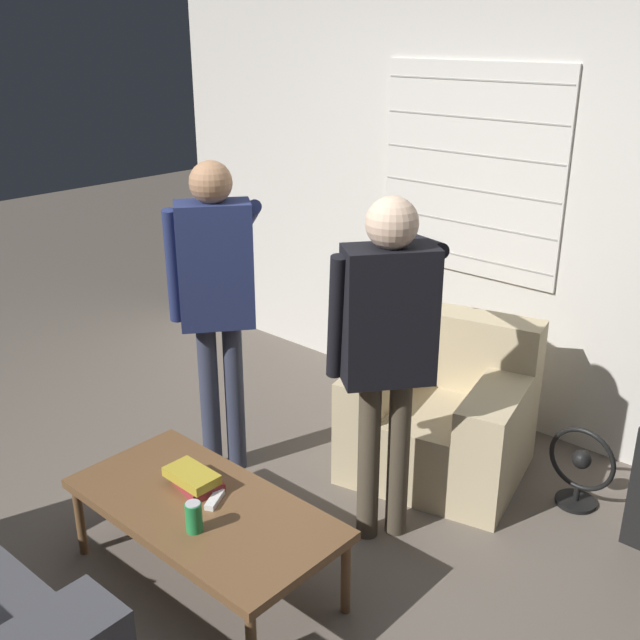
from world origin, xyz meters
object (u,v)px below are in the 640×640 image
object	(u,v)px
coffee_table	(203,511)
soda_can	(194,517)
spare_remote	(215,499)
floor_fan	(580,468)
person_left_standing	(216,285)
armchair_beige	(442,413)
person_right_standing	(387,332)
book_stack	(195,479)

from	to	relation	value
coffee_table	soda_can	world-z (taller)	soda_can
spare_remote	floor_fan	xyz separation A→B (m)	(0.91, 1.55, -0.19)
coffee_table	spare_remote	size ratio (longest dim) A/B	8.90
person_left_standing	floor_fan	distance (m)	2.00
armchair_beige	floor_fan	size ratio (longest dim) A/B	2.42
coffee_table	floor_fan	distance (m)	1.85
armchair_beige	person_right_standing	world-z (taller)	person_right_standing
person_left_standing	soda_can	world-z (taller)	person_left_standing
person_left_standing	soda_can	size ratio (longest dim) A/B	13.04
soda_can	spare_remote	distance (m)	0.20
book_stack	coffee_table	bearing A→B (deg)	-25.53
book_stack	soda_can	size ratio (longest dim) A/B	1.97
armchair_beige	person_left_standing	xyz separation A→B (m)	(-0.86, -0.77, 0.71)
soda_can	armchair_beige	bearing A→B (deg)	85.61
book_stack	floor_fan	distance (m)	1.87
coffee_table	floor_fan	world-z (taller)	floor_fan
person_right_standing	soda_can	world-z (taller)	person_right_standing
person_left_standing	floor_fan	bearing A→B (deg)	-21.41
coffee_table	person_left_standing	size ratio (longest dim) A/B	0.73
person_left_standing	person_right_standing	xyz separation A→B (m)	(0.97, 0.12, -0.02)
soda_can	person_left_standing	bearing A→B (deg)	133.34
coffee_table	armchair_beige	bearing A→B (deg)	80.82
book_stack	spare_remote	bearing A→B (deg)	-4.65
person_right_standing	spare_remote	size ratio (longest dim) A/B	11.91
person_right_standing	floor_fan	distance (m)	1.29
coffee_table	floor_fan	xyz separation A→B (m)	(0.93, 1.59, -0.15)
armchair_beige	book_stack	bearing A→B (deg)	62.24
armchair_beige	person_right_standing	bearing A→B (deg)	85.85
book_stack	floor_fan	world-z (taller)	book_stack
armchair_beige	soda_can	distance (m)	1.57
armchair_beige	coffee_table	size ratio (longest dim) A/B	0.85
soda_can	coffee_table	bearing A→B (deg)	129.99
spare_remote	soda_can	bearing A→B (deg)	-91.06
coffee_table	spare_remote	world-z (taller)	spare_remote
person_left_standing	spare_remote	distance (m)	1.10
coffee_table	floor_fan	size ratio (longest dim) A/B	2.83
person_right_standing	floor_fan	world-z (taller)	person_right_standing
person_left_standing	floor_fan	world-z (taller)	person_left_standing
coffee_table	book_stack	bearing A→B (deg)	154.47
soda_can	spare_remote	bearing A→B (deg)	116.06
armchair_beige	spare_remote	size ratio (longest dim) A/B	7.60
coffee_table	soda_can	size ratio (longest dim) A/B	9.47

